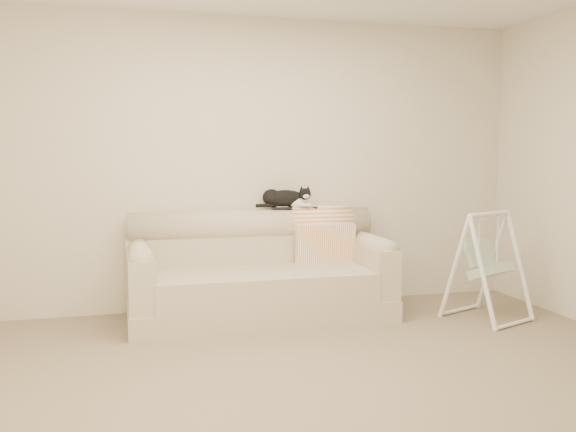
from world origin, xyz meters
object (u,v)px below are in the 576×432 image
(remote_b, at_px, (309,208))
(baby_swing, at_px, (487,265))
(remote_a, at_px, (282,208))
(sofa, at_px, (258,276))
(tuxedo_cat, at_px, (285,198))

(remote_b, relative_size, baby_swing, 0.19)
(remote_a, bearing_deg, sofa, -139.15)
(remote_b, bearing_deg, remote_a, -179.40)
(remote_a, height_order, tuxedo_cat, tuxedo_cat)
(remote_a, height_order, remote_b, remote_a)
(remote_b, relative_size, tuxedo_cat, 0.33)
(remote_a, distance_m, tuxedo_cat, 0.10)
(remote_a, bearing_deg, remote_b, 0.60)
(sofa, relative_size, tuxedo_cat, 4.31)
(sofa, bearing_deg, baby_swing, -17.43)
(remote_a, xyz_separation_m, tuxedo_cat, (0.04, 0.02, 0.09))
(remote_a, distance_m, baby_swing, 1.83)
(remote_b, distance_m, baby_swing, 1.62)
(remote_a, relative_size, baby_swing, 0.20)
(sofa, height_order, remote_b, remote_b)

